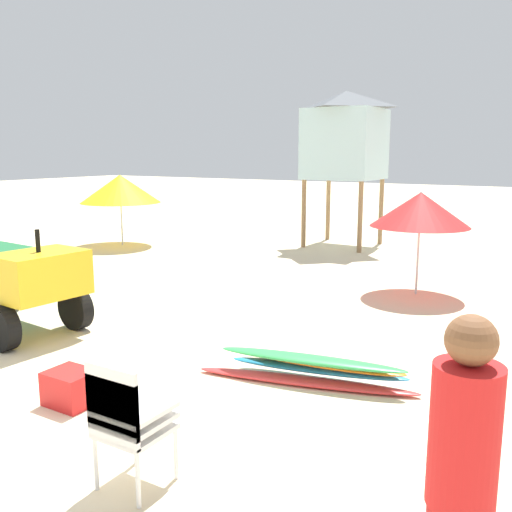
% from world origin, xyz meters
% --- Properties ---
extents(ground, '(80.00, 80.00, 0.00)m').
position_xyz_m(ground, '(0.00, 0.00, 0.00)').
color(ground, beige).
extents(utility_cart, '(2.65, 1.49, 1.50)m').
position_xyz_m(utility_cart, '(-3.04, 1.27, 0.78)').
color(utility_cart, '#1E6B38').
rests_on(utility_cart, ground).
extents(stacked_plastic_chairs, '(0.48, 0.48, 1.02)m').
position_xyz_m(stacked_plastic_chairs, '(1.16, -0.76, 0.60)').
color(stacked_plastic_chairs, white).
rests_on(stacked_plastic_chairs, ground).
extents(surfboard_pile, '(2.44, 0.98, 0.32)m').
position_xyz_m(surfboard_pile, '(1.47, 1.79, 0.16)').
color(surfboard_pile, red).
rests_on(surfboard_pile, ground).
extents(lifeguard_near_left, '(0.32, 0.32, 1.79)m').
position_xyz_m(lifeguard_near_left, '(3.55, -1.00, 1.04)').
color(lifeguard_near_left, red).
rests_on(lifeguard_near_left, ground).
extents(lifeguard_tower, '(1.98, 1.98, 4.03)m').
position_xyz_m(lifeguard_tower, '(-1.80, 10.48, 2.91)').
color(lifeguard_tower, olive).
rests_on(lifeguard_tower, ground).
extents(beach_umbrella_left, '(1.71, 1.71, 1.81)m').
position_xyz_m(beach_umbrella_left, '(1.37, 6.26, 1.51)').
color(beach_umbrella_left, beige).
rests_on(beach_umbrella_left, ground).
extents(beach_umbrella_mid, '(2.11, 2.11, 1.89)m').
position_xyz_m(beach_umbrella_mid, '(-6.88, 7.43, 1.52)').
color(beach_umbrella_mid, beige).
rests_on(beach_umbrella_mid, ground).
extents(cooler_box, '(0.47, 0.39, 0.35)m').
position_xyz_m(cooler_box, '(-0.36, 0.03, 0.17)').
color(cooler_box, red).
rests_on(cooler_box, ground).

